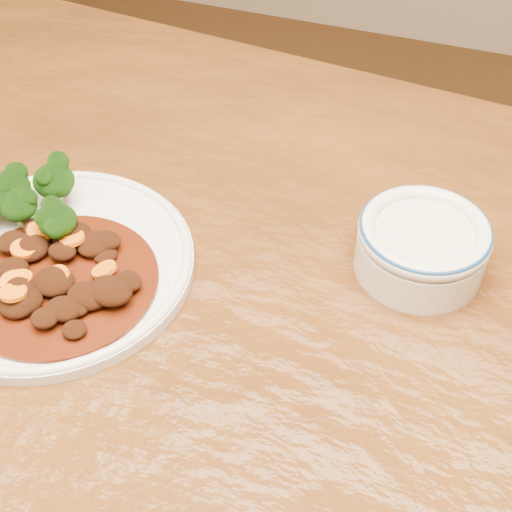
% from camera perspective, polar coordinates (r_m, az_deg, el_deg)
% --- Properties ---
extents(dining_table, '(1.58, 1.05, 0.75)m').
position_cam_1_polar(dining_table, '(0.66, 3.04, -12.28)').
color(dining_table, '#5F3510').
rests_on(dining_table, ground).
extents(dinner_plate, '(0.26, 0.26, 0.02)m').
position_cam_1_polar(dinner_plate, '(0.68, -15.97, -0.55)').
color(dinner_plate, white).
rests_on(dinner_plate, dining_table).
extents(broccoli_florets, '(0.12, 0.10, 0.04)m').
position_cam_1_polar(broccoli_florets, '(0.71, -18.11, 4.40)').
color(broccoli_florets, '#7CA053').
rests_on(broccoli_florets, dinner_plate).
extents(mince_stew, '(0.17, 0.17, 0.03)m').
position_cam_1_polar(mince_stew, '(0.65, -15.58, -1.60)').
color(mince_stew, '#4D1808').
rests_on(mince_stew, dinner_plate).
extents(dip_bowl, '(0.12, 0.12, 0.05)m').
position_cam_1_polar(dip_bowl, '(0.66, 13.14, 0.93)').
color(dip_bowl, silver).
rests_on(dip_bowl, dining_table).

